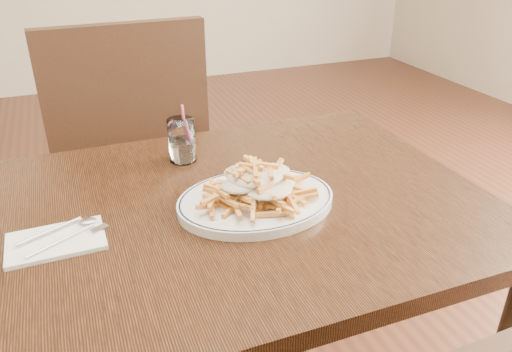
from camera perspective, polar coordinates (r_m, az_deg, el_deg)
name	(u,v)px	position (r m, az deg, el deg)	size (l,w,h in m)	color
table	(206,237)	(1.10, -5.68, -6.96)	(1.20, 0.80, 0.75)	black
chair_far	(129,155)	(1.72, -14.32, 2.32)	(0.50, 0.50, 1.03)	black
fries_plate	(256,201)	(1.04, 0.00, -2.85)	(0.39, 0.35, 0.02)	white
loaded_fries	(256,181)	(1.02, 0.00, -0.60)	(0.27, 0.24, 0.07)	gold
napkin	(56,241)	(1.00, -21.88, -6.93)	(0.17, 0.11, 0.01)	white
cutlery	(55,237)	(1.00, -21.97, -6.44)	(0.17, 0.13, 0.01)	silver
water_glass	(182,143)	(1.24, -8.45, 3.76)	(0.07, 0.07, 0.15)	white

